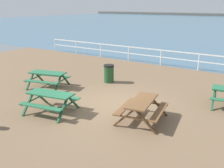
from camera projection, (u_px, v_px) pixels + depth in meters
ground_plane at (113, 106)px, 10.72m from camera, size 30.00×24.00×0.20m
seaward_railing at (179, 56)px, 16.59m from camera, size 23.07×0.07×1.08m
picnic_table_near_left at (142, 105)px, 8.99m from camera, size 1.81×2.04×0.80m
picnic_table_mid_centre at (48, 76)px, 12.69m from camera, size 2.14×1.93×0.80m
picnic_table_far_left at (51, 98)px, 9.73m from camera, size 2.06×1.83×0.80m
litter_bin at (109, 73)px, 13.56m from camera, size 0.55×0.55×0.95m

